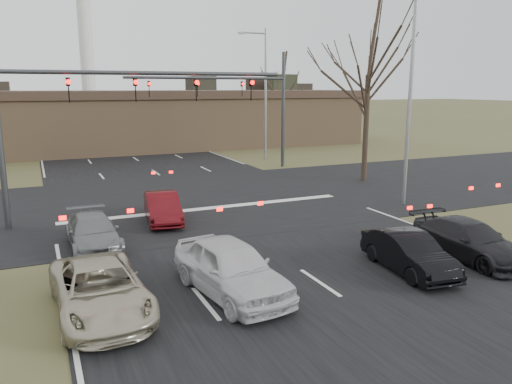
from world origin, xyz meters
The scene contains 16 objects.
ground centered at (0.00, 0.00, 0.00)m, with size 360.00×360.00×0.00m, color #4A4927.
road_main centered at (0.00, 60.00, 0.01)m, with size 14.00×300.00×0.02m, color black.
road_cross centered at (0.00, 15.00, 0.01)m, with size 200.00×14.00×0.02m, color black.
building centered at (2.00, 38.00, 2.67)m, with size 42.40×10.40×5.30m.
mast_arm_near centered at (-5.23, 13.00, 5.07)m, with size 12.12×0.24×8.00m.
mast_arm_far centered at (6.18, 23.00, 5.02)m, with size 11.12×0.24×8.00m.
streetlight_right_near centered at (8.82, 10.00, 5.59)m, with size 2.34×0.25×10.00m.
streetlight_right_far centered at (9.32, 27.00, 5.59)m, with size 2.34×0.25×10.00m.
tree_right_near centered at (11.00, 16.00, 8.90)m, with size 6.90×6.90×11.50m.
tree_right_far centered at (15.00, 35.00, 6.96)m, with size 5.40×5.40×9.00m.
car_silver_suv centered at (-6.08, 3.56, 0.64)m, with size 2.14×4.64×1.29m, color #B4AC92.
car_white_sedan centered at (-2.64, 3.35, 0.77)m, with size 1.81×4.51×1.54m, color silver.
car_black_hatch centered at (3.00, 2.71, 0.61)m, with size 1.29×3.71×1.22m, color black.
car_charcoal_sedan centered at (5.68, 2.86, 0.63)m, with size 1.77×4.35×1.26m, color black.
car_grey_ahead centered at (-5.64, 9.06, 0.59)m, with size 1.66×4.09×1.19m, color slate.
car_red_ahead centered at (-2.54, 11.58, 0.62)m, with size 1.32×3.78×1.25m, color #4F0B10.
Camera 1 is at (-7.29, -8.75, 5.62)m, focal length 35.00 mm.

